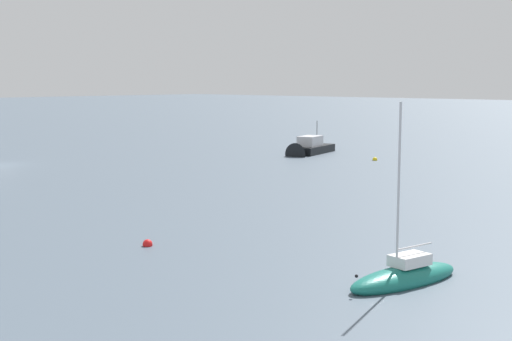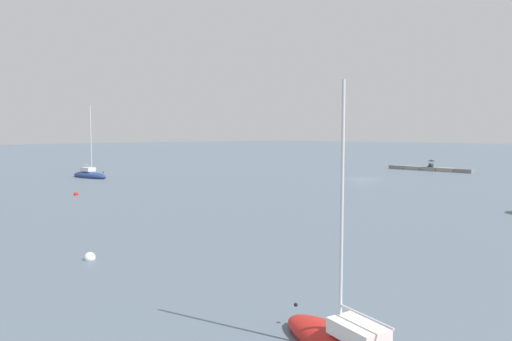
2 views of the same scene
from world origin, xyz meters
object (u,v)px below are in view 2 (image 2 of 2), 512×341
object	(u,v)px
umbrella_open_black	(431,160)
mooring_buoy_near	(76,194)
mooring_buoy_far	(90,258)
person_seated_blue_right	(430,165)
person_seated_grey_left	(433,166)
sailboat_navy_outer	(89,175)

from	to	relation	value
umbrella_open_black	mooring_buoy_near	bearing A→B (deg)	78.61
umbrella_open_black	mooring_buoy_far	bearing A→B (deg)	101.31
mooring_buoy_far	mooring_buoy_near	bearing A→B (deg)	-21.90
mooring_buoy_far	person_seated_blue_right	bearing A→B (deg)	-78.45
person_seated_grey_left	mooring_buoy_near	xyz separation A→B (m)	(11.62, 56.25, -0.81)
person_seated_grey_left	person_seated_blue_right	bearing A→B (deg)	-3.78
person_seated_blue_right	mooring_buoy_far	size ratio (longest dim) A/B	1.31
person_seated_blue_right	mooring_buoy_near	bearing A→B (deg)	82.09
person_seated_blue_right	mooring_buoy_near	world-z (taller)	person_seated_blue_right
umbrella_open_black	mooring_buoy_near	world-z (taller)	umbrella_open_black
mooring_buoy_far	person_seated_grey_left	bearing A→B (deg)	-78.90
sailboat_navy_outer	mooring_buoy_near	xyz separation A→B (m)	(-17.37, 9.42, -0.28)
person_seated_grey_left	mooring_buoy_far	world-z (taller)	person_seated_grey_left
person_seated_grey_left	umbrella_open_black	bearing A→B (deg)	-10.01
umbrella_open_black	sailboat_navy_outer	xyz separation A→B (m)	(28.72, 46.89, -1.39)
sailboat_navy_outer	mooring_buoy_far	xyz separation A→B (m)	(-41.96, 19.31, -0.27)
person_seated_blue_right	mooring_buoy_near	size ratio (longest dim) A/B	1.52
person_seated_grey_left	mooring_buoy_near	size ratio (longest dim) A/B	1.52
person_seated_grey_left	umbrella_open_black	distance (m)	0.91
person_seated_grey_left	mooring_buoy_near	world-z (taller)	person_seated_grey_left
mooring_buoy_near	mooring_buoy_far	size ratio (longest dim) A/B	0.86
sailboat_navy_outer	mooring_buoy_far	world-z (taller)	sailboat_navy_outer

